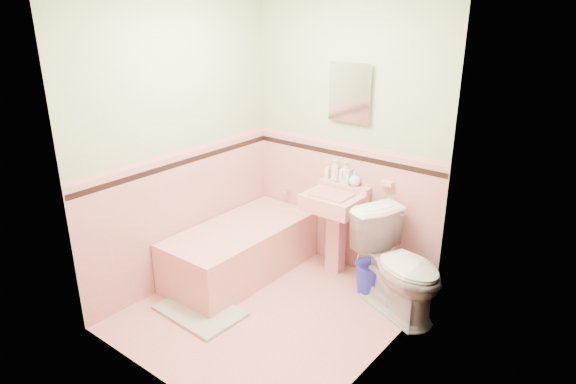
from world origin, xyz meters
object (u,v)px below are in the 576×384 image
Objects in this scene: bathtub at (241,251)px; bucket at (370,278)px; shoe at (200,301)px; soap_bottle_left at (335,170)px; toilet at (400,266)px; medicine_cabinet at (350,92)px; soap_bottle_right at (355,179)px; soap_bottle_mid at (346,173)px; sink at (333,235)px.

bathtub reaches higher than bucket.
shoe is at bearing -132.29° from bucket.
toilet is (0.89, -0.37, -0.55)m from soap_bottle_left.
bucket is (0.46, -0.28, -1.56)m from medicine_cabinet.
shoe is at bearing -115.76° from soap_bottle_right.
shoe is (-0.66, -1.36, -0.87)m from soap_bottle_right.
medicine_cabinet is 0.73m from soap_bottle_mid.
toilet is 3.01× the size of bucket.
soap_bottle_right is 0.16× the size of toilet.
soap_bottle_right is at bearing -16.22° from medicine_cabinet.
medicine_cabinet is at bearing 90.00° from sink.
soap_bottle_right reaches higher than bucket.
sink is 0.60m from soap_bottle_left.
shoe is at bearing -108.11° from soap_bottle_left.
medicine_cabinet is 1.66× the size of bucket.
soap_bottle_mid is at bearing 151.22° from bucket.
bathtub is 0.88m from sink.
sink is at bearing 99.19° from toilet.
soap_bottle_right is at bearing 145.17° from bucket.
sink is at bearing -92.57° from soap_bottle_mid.
medicine_cabinet is at bearing 75.68° from shoe.
soap_bottle_right is (0.21, 0.00, -0.04)m from soap_bottle_left.
bucket is at bearing -34.83° from soap_bottle_right.
bathtub is 1.27m from soap_bottle_right.
soap_bottle_right reaches higher than bathtub.
toilet is at bearing 13.09° from bathtub.
soap_bottle_left is (-0.11, 0.18, 0.56)m from sink.
bucket is (0.57, -0.25, -0.83)m from soap_bottle_left.
medicine_cabinet is (0.68, 0.74, 1.47)m from bathtub.
bucket is at bearing -28.78° from soap_bottle_mid.
soap_bottle_left is 0.98× the size of soap_bottle_mid.
soap_bottle_left is at bearing 90.30° from toilet.
sink is (0.68, 0.53, 0.18)m from bathtub.
toilet reaches higher than shoe.
toilet is (0.78, -0.19, 0.02)m from sink.
soap_bottle_mid is (0.01, 0.18, 0.57)m from sink.
soap_bottle_left is at bearing 180.00° from soap_bottle_mid.
bucket is 1.93× the size of shoe.
medicine_cabinet is at bearing 85.76° from toilet.
medicine_cabinet reaches higher than toilet.
soap_bottle_right is at bearing 84.27° from toilet.
soap_bottle_right is at bearing 0.00° from soap_bottle_left.
bathtub is at bearing -128.81° from soap_bottle_left.
toilet is (0.78, -0.40, -1.28)m from medicine_cabinet.
medicine_cabinet reaches higher than sink.
soap_bottle_left reaches higher than bathtub.
sink reaches higher than bathtub.
bucket reaches higher than shoe.
bathtub is 1.86× the size of sink.
soap_bottle_right reaches higher than sink.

